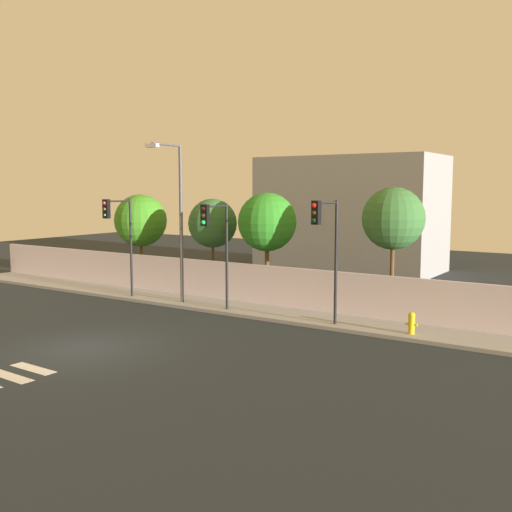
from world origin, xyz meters
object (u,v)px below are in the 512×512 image
object	(u,v)px
traffic_light_left	(118,226)
roadside_tree_rightmost	(393,219)
traffic_light_center	(326,235)
street_lamp_curbside	(177,210)
fire_hydrant	(411,322)
traffic_light_right	(215,233)
roadside_tree_leftmost	(141,221)
roadside_tree_midleft	(213,223)
roadside_tree_midright	(267,222)

from	to	relation	value
traffic_light_left	roadside_tree_rightmost	bearing A→B (deg)	18.73
traffic_light_center	street_lamp_curbside	size ratio (longest dim) A/B	0.67
traffic_light_left	fire_hydrant	world-z (taller)	traffic_light_left
traffic_light_right	roadside_tree_rightmost	world-z (taller)	roadside_tree_rightmost
street_lamp_curbside	roadside_tree_leftmost	world-z (taller)	street_lamp_curbside
traffic_light_center	roadside_tree_rightmost	bearing A→B (deg)	73.25
street_lamp_curbside	roadside_tree_leftmost	xyz separation A→B (m)	(-5.71, 3.43, -0.79)
traffic_light_center	roadside_tree_midleft	xyz separation A→B (m)	(-8.49, 3.95, -0.01)
roadside_tree_leftmost	roadside_tree_midleft	xyz separation A→B (m)	(5.10, 0.00, 0.01)
traffic_light_right	fire_hydrant	bearing A→B (deg)	6.61
traffic_light_center	roadside_tree_midright	world-z (taller)	roadside_tree_midright
fire_hydrant	roadside_tree_rightmost	bearing A→B (deg)	121.96
roadside_tree_leftmost	roadside_tree_midright	size ratio (longest dim) A/B	0.98
fire_hydrant	roadside_tree_midleft	xyz separation A→B (m)	(-11.68, 3.21, 3.10)
roadside_tree_rightmost	roadside_tree_midright	bearing A→B (deg)	180.00
traffic_light_left	traffic_light_right	world-z (taller)	traffic_light_left
roadside_tree_midleft	roadside_tree_midright	distance (m)	3.33
roadside_tree_leftmost	roadside_tree_rightmost	world-z (taller)	roadside_tree_rightmost
street_lamp_curbside	traffic_light_right	bearing A→B (deg)	-15.11
roadside_tree_midright	roadside_tree_leftmost	bearing A→B (deg)	180.00
traffic_light_center	roadside_tree_midright	xyz separation A→B (m)	(-5.16, 3.95, 0.14)
traffic_light_center	roadside_tree_midright	distance (m)	6.50
traffic_light_center	fire_hydrant	size ratio (longest dim) A/B	5.97
street_lamp_curbside	fire_hydrant	world-z (taller)	street_lamp_curbside
traffic_light_center	traffic_light_right	xyz separation A→B (m)	(-5.12, -0.22, -0.12)
traffic_light_center	roadside_tree_leftmost	distance (m)	14.15
traffic_light_center	roadside_tree_midleft	bearing A→B (deg)	155.02
traffic_light_center	street_lamp_curbside	xyz separation A→B (m)	(-7.88, 0.53, 0.77)
roadside_tree_midleft	roadside_tree_leftmost	bearing A→B (deg)	180.00
street_lamp_curbside	roadside_tree_leftmost	size ratio (longest dim) A/B	1.42
fire_hydrant	roadside_tree_midright	xyz separation A→B (m)	(-8.35, 3.21, 3.26)
roadside_tree_midright	street_lamp_curbside	bearing A→B (deg)	-128.45
roadside_tree_rightmost	traffic_light_left	bearing A→B (deg)	-161.27
fire_hydrant	roadside_tree_leftmost	world-z (taller)	roadside_tree_leftmost
roadside_tree_midright	roadside_tree_rightmost	xyz separation A→B (m)	(6.35, 0.00, 0.35)
traffic_light_right	street_lamp_curbside	size ratio (longest dim) A/B	0.64
fire_hydrant	traffic_light_left	bearing A→B (deg)	-176.25
fire_hydrant	roadside_tree_midleft	world-z (taller)	roadside_tree_midleft
street_lamp_curbside	roadside_tree_rightmost	distance (m)	9.70
traffic_light_center	roadside_tree_leftmost	xyz separation A→B (m)	(-13.59, 3.95, -0.02)
traffic_light_right	traffic_light_left	bearing A→B (deg)	179.70
traffic_light_right	roadside_tree_rightmost	xyz separation A→B (m)	(6.31, 4.17, 0.62)
street_lamp_curbside	fire_hydrant	distance (m)	11.73
traffic_light_right	roadside_tree_leftmost	bearing A→B (deg)	153.78
roadside_tree_midleft	roadside_tree_midright	bearing A→B (deg)	0.00
traffic_light_right	street_lamp_curbside	distance (m)	2.99
street_lamp_curbside	roadside_tree_midright	size ratio (longest dim) A/B	1.38
traffic_light_left	roadside_tree_midright	distance (m)	7.18
roadside_tree_rightmost	street_lamp_curbside	bearing A→B (deg)	-159.30
traffic_light_right	fire_hydrant	distance (m)	8.88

